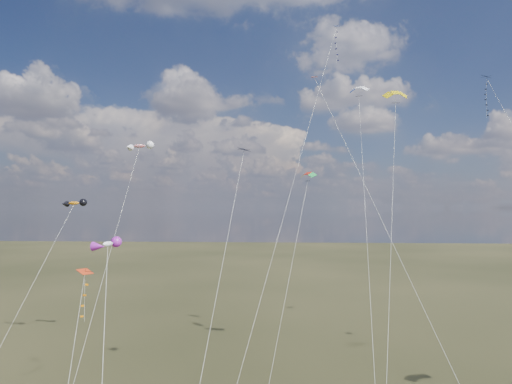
{
  "coord_description": "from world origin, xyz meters",
  "views": [
    {
      "loc": [
        3.16,
        -29.67,
        17.33
      ],
      "look_at": [
        0.0,
        18.0,
        19.0
      ],
      "focal_mm": 32.0,
      "sensor_mm": 36.0,
      "label": 1
    }
  ],
  "objects": [
    {
      "name": "diamond_black_mid",
      "position": [
        -1.61,
        10.73,
        17.18
      ],
      "size": [
        3.52,
        13.25,
        23.14
      ],
      "color": "black",
      "rests_on": "ground"
    },
    {
      "name": "diamond_orange_center",
      "position": [
        10.34,
        15.12,
        20.66
      ],
      "size": [
        11.84,
        16.74,
        32.04
      ],
      "color": "#DB4C19",
      "rests_on": "ground"
    },
    {
      "name": "novelty_orange_black",
      "position": [
        -24.38,
        27.73,
        17.89
      ],
      "size": [
        3.2,
        16.49,
        18.49
      ],
      "color": "#C8740E",
      "rests_on": "ground"
    },
    {
      "name": "parafoil_tricolor",
      "position": [
        5.83,
        27.18,
        21.51
      ],
      "size": [
        5.67,
        13.21,
        22.17
      ],
      "color": "yellow",
      "rests_on": "ground"
    },
    {
      "name": "diamond_black_high",
      "position": [
        30.24,
        31.07,
        30.18
      ],
      "size": [
        4.94,
        24.66,
        35.2
      ],
      "color": "black",
      "rests_on": "ground"
    },
    {
      "name": "novelty_redwhite_stripe",
      "position": [
        -15.11,
        25.68,
        24.95
      ],
      "size": [
        3.36,
        14.7,
        25.61
      ],
      "color": "#C2040B",
      "rests_on": "ground"
    },
    {
      "name": "novelty_white_purple",
      "position": [
        -8.69,
        -0.01,
        14.84
      ],
      "size": [
        3.5,
        9.46,
        15.35
      ],
      "color": "white",
      "rests_on": "ground"
    },
    {
      "name": "diamond_red_low",
      "position": [
        -13.38,
        6.81,
        9.77
      ],
      "size": [
        2.7,
        9.24,
        12.27
      ],
      "color": "#B72D0E",
      "rests_on": "ground"
    },
    {
      "name": "parafoil_blue_white",
      "position": [
        12.16,
        26.87,
        32.02
      ],
      "size": [
        3.68,
        23.29,
        32.84
      ],
      "color": "#163EAA",
      "rests_on": "ground"
    },
    {
      "name": "parafoil_yellow",
      "position": [
        15.04,
        20.25,
        29.74
      ],
      "size": [
        6.22,
        16.85,
        30.56
      ],
      "color": "#CAAF05",
      "rests_on": "ground"
    },
    {
      "name": "diamond_navy_tall",
      "position": [
        8.96,
        29.22,
        36.02
      ],
      "size": [
        12.18,
        24.77,
        41.97
      ],
      "color": "#0B1E53",
      "rests_on": "ground"
    }
  ]
}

